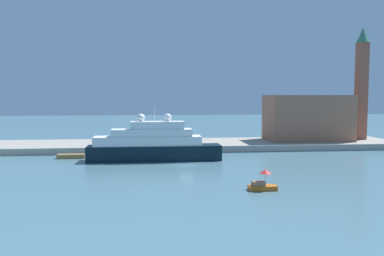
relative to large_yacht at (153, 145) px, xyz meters
name	(u,v)px	position (x,y,z in m)	size (l,w,h in m)	color
ground	(186,166)	(6.11, -6.78, -3.16)	(400.00, 400.00, 0.00)	slate
quay_dock	(177,145)	(6.11, 18.36, -2.40)	(110.00, 18.28, 1.51)	gray
large_yacht	(153,145)	(0.00, 0.00, 0.00)	(26.54, 4.93, 10.67)	black
small_motorboat	(262,183)	(14.72, -27.08, -2.21)	(3.84, 1.65, 2.88)	#C66019
work_barge	(71,156)	(-16.83, 4.48, -2.72)	(5.69, 1.70, 0.87)	olive
harbor_building	(308,118)	(39.87, 19.08, 4.18)	(21.05, 11.04, 11.64)	#9E664C
bell_tower	(362,80)	(54.59, 19.93, 13.95)	(3.31, 3.31, 29.06)	#93513D
parked_car	(115,141)	(-8.90, 15.90, -0.99)	(4.02, 1.76, 1.52)	silver
person_figure	(139,140)	(-3.14, 16.27, -0.84)	(0.36, 0.36, 1.73)	maroon
mooring_bollard	(183,145)	(6.98, 10.27, -1.30)	(0.50, 0.50, 0.69)	black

